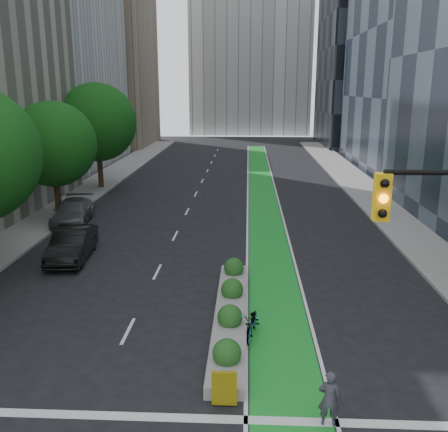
# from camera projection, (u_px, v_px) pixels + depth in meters

# --- Properties ---
(sidewalk_left) EXTENTS (3.60, 90.00, 0.15)m
(sidewalk_left) POSITION_uv_depth(u_px,v_px,m) (64.00, 206.00, 36.86)
(sidewalk_left) COLOR gray
(sidewalk_left) RESTS_ON ground
(sidewalk_right) EXTENTS (3.60, 90.00, 0.15)m
(sidewalk_right) POSITION_uv_depth(u_px,v_px,m) (387.00, 209.00, 35.77)
(sidewalk_right) COLOR gray
(sidewalk_right) RESTS_ON ground
(bike_lane_paint) EXTENTS (2.20, 70.00, 0.01)m
(bike_lane_paint) POSITION_uv_depth(u_px,v_px,m) (262.00, 195.00, 41.03)
(bike_lane_paint) COLOR green
(bike_lane_paint) RESTS_ON ground
(building_tan_far) EXTENTS (14.00, 16.00, 26.00)m
(building_tan_far) POSITION_uv_depth(u_px,v_px,m) (102.00, 56.00, 73.66)
(building_tan_far) COLOR tan
(building_tan_far) RESTS_ON ground
(building_dark_end) EXTENTS (14.00, 18.00, 28.00)m
(building_dark_end) POSITION_uv_depth(u_px,v_px,m) (373.00, 49.00, 73.50)
(building_dark_end) COLOR black
(building_dark_end) RESTS_ON ground
(tree_midfar) EXTENTS (5.60, 5.60, 7.76)m
(tree_midfar) POSITION_uv_depth(u_px,v_px,m) (53.00, 144.00, 32.71)
(tree_midfar) COLOR black
(tree_midfar) RESTS_ON ground
(tree_far) EXTENTS (6.60, 6.60, 9.00)m
(tree_far) POSITION_uv_depth(u_px,v_px,m) (97.00, 122.00, 42.19)
(tree_far) COLOR black
(tree_far) RESTS_ON ground
(median_planter) EXTENTS (1.20, 10.26, 1.10)m
(median_planter) POSITION_uv_depth(u_px,v_px,m) (231.00, 311.00, 18.81)
(median_planter) COLOR gray
(median_planter) RESTS_ON ground
(bicycle) EXTENTS (0.96, 1.96, 0.99)m
(bicycle) POSITION_uv_depth(u_px,v_px,m) (252.00, 323.00, 17.62)
(bicycle) COLOR gray
(bicycle) RESTS_ON ground
(cyclist) EXTENTS (0.60, 0.42, 1.56)m
(cyclist) POSITION_uv_depth(u_px,v_px,m) (329.00, 399.00, 12.86)
(cyclist) COLOR #39343F
(cyclist) RESTS_ON ground
(parked_car_left_mid) EXTENTS (2.14, 5.00, 1.60)m
(parked_car_left_mid) POSITION_uv_depth(u_px,v_px,m) (72.00, 244.00, 25.48)
(parked_car_left_mid) COLOR black
(parked_car_left_mid) RESTS_ON ground
(parked_car_left_far) EXTENTS (2.76, 5.45, 1.52)m
(parked_car_left_far) POSITION_uv_depth(u_px,v_px,m) (73.00, 212.00, 32.23)
(parked_car_left_far) COLOR #5B5D60
(parked_car_left_far) RESTS_ON ground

